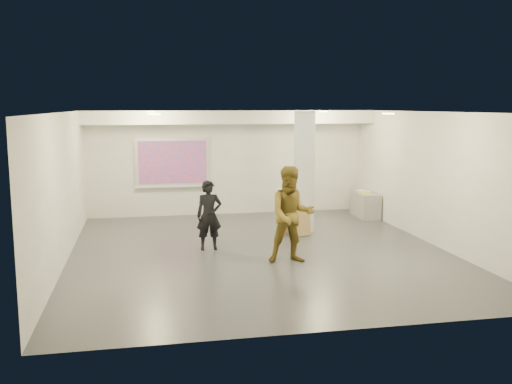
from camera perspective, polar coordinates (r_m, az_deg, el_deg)
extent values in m
cube|color=#35373B|center=(12.40, 0.36, -5.99)|extent=(8.00, 9.00, 0.01)
cube|color=silver|center=(12.00, 0.38, 8.01)|extent=(8.00, 9.00, 0.01)
cube|color=silver|center=(16.51, -2.78, 2.96)|extent=(8.00, 0.01, 3.00)
cube|color=silver|center=(7.81, 7.04, -3.48)|extent=(8.00, 0.01, 3.00)
cube|color=silver|center=(11.97, -18.74, 0.34)|extent=(0.01, 9.00, 3.00)
cube|color=silver|center=(13.49, 17.26, 1.30)|extent=(0.01, 9.00, 3.00)
cube|color=silver|center=(15.89, -2.52, 7.51)|extent=(8.00, 1.10, 0.36)
cylinder|color=#F3BB84|center=(14.25, -10.48, 7.89)|extent=(0.22, 0.22, 0.02)
cylinder|color=#F3BB84|center=(14.98, 6.77, 8.00)|extent=(0.22, 0.22, 0.02)
cylinder|color=#F3BB84|center=(10.25, -10.13, 7.66)|extent=(0.22, 0.22, 0.02)
cylinder|color=#F3BB84|center=(11.24, 13.12, 7.64)|extent=(0.22, 0.22, 0.02)
cylinder|color=silver|center=(14.20, 4.84, 2.01)|extent=(0.52, 0.52, 3.00)
cube|color=silver|center=(16.31, -8.34, 2.98)|extent=(2.10, 0.06, 1.40)
cube|color=blue|center=(16.26, -8.33, 2.97)|extent=(1.90, 0.01, 1.20)
cube|color=silver|center=(16.33, -8.27, 0.52)|extent=(2.10, 0.08, 0.04)
cube|color=gray|center=(16.44, 10.85, -1.25)|extent=(0.54, 1.23, 0.71)
cube|color=white|center=(16.58, 10.65, 0.12)|extent=(0.34, 0.41, 0.02)
cube|color=yellow|center=(16.32, 10.87, -0.01)|extent=(0.27, 0.32, 0.03)
cube|color=#9A7D4D|center=(14.02, 3.35, -3.07)|extent=(0.55, 0.33, 0.58)
cube|color=#9A7D4D|center=(13.85, 4.45, -3.17)|extent=(0.57, 0.29, 0.61)
imported|color=black|center=(12.47, -4.71, -2.34)|extent=(0.56, 0.38, 1.53)
imported|color=brown|center=(11.40, 3.59, -2.29)|extent=(1.00, 0.81, 1.95)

